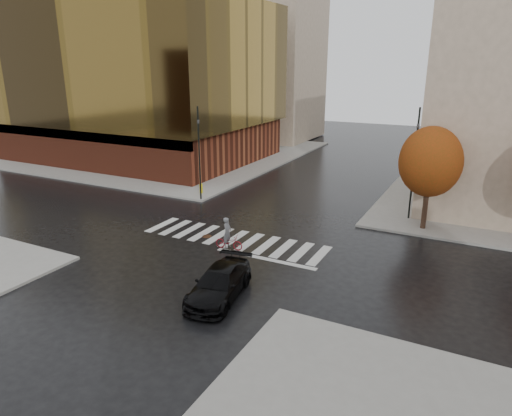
{
  "coord_description": "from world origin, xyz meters",
  "views": [
    {
      "loc": [
        13.07,
        -21.94,
        10.26
      ],
      "look_at": [
        1.22,
        1.06,
        2.0
      ],
      "focal_mm": 32.0,
      "sensor_mm": 36.0,
      "label": 1
    }
  ],
  "objects_px": {
    "traffic_light_nw": "(199,148)",
    "sedan": "(219,283)",
    "traffic_light_ne": "(415,157)",
    "cyclist": "(228,238)",
    "fire_hydrant": "(201,188)"
  },
  "relations": [
    {
      "from": "sedan",
      "to": "traffic_light_nw",
      "type": "xyz_separation_m",
      "value": [
        -9.33,
        12.39,
        3.47
      ]
    },
    {
      "from": "sedan",
      "to": "traffic_light_ne",
      "type": "distance_m",
      "value": 16.59
    },
    {
      "from": "traffic_light_nw",
      "to": "traffic_light_ne",
      "type": "bearing_deg",
      "value": 86.1
    },
    {
      "from": "sedan",
      "to": "fire_hydrant",
      "type": "distance_m",
      "value": 17.27
    },
    {
      "from": "cyclist",
      "to": "traffic_light_nw",
      "type": "bearing_deg",
      "value": 37.97
    },
    {
      "from": "cyclist",
      "to": "traffic_light_ne",
      "type": "relative_size",
      "value": 0.25
    },
    {
      "from": "traffic_light_nw",
      "to": "cyclist",
      "type": "bearing_deg",
      "value": 28.93
    },
    {
      "from": "traffic_light_ne",
      "to": "traffic_light_nw",
      "type": "bearing_deg",
      "value": 20.6
    },
    {
      "from": "traffic_light_nw",
      "to": "fire_hydrant",
      "type": "xyz_separation_m",
      "value": [
        -0.96,
        1.48,
        -3.57
      ]
    },
    {
      "from": "fire_hydrant",
      "to": "traffic_light_ne",
      "type": "bearing_deg",
      "value": 4.35
    },
    {
      "from": "sedan",
      "to": "fire_hydrant",
      "type": "height_order",
      "value": "sedan"
    },
    {
      "from": "cyclist",
      "to": "traffic_light_ne",
      "type": "bearing_deg",
      "value": -44.83
    },
    {
      "from": "traffic_light_nw",
      "to": "sedan",
      "type": "bearing_deg",
      "value": 22.96
    },
    {
      "from": "cyclist",
      "to": "fire_hydrant",
      "type": "bearing_deg",
      "value": 36.5
    },
    {
      "from": "traffic_light_ne",
      "to": "fire_hydrant",
      "type": "bearing_deg",
      "value": 14.84
    }
  ]
}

